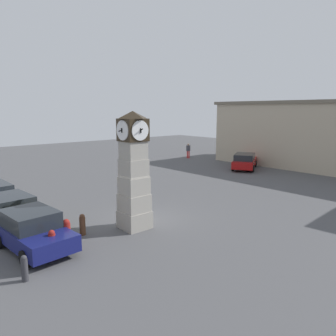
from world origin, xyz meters
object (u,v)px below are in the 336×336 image
bollard_near_tower (24,268)px  car_by_building (33,230)px  bollard_end_row (82,224)px  car_far_lot (245,161)px  clock_tower (134,174)px  bollard_far_row (67,233)px  pedestrian_crossing_lot (188,150)px  bollard_mid_row (52,244)px  car_near_tower (12,213)px

bollard_near_tower → car_by_building: size_ratio=0.22×
bollard_end_row → car_far_lot: size_ratio=0.20×
bollard_near_tower → clock_tower: bearing=107.0°
bollard_far_row → car_by_building: size_ratio=0.30×
pedestrian_crossing_lot → car_by_building: bearing=-58.0°
bollard_far_row → pedestrian_crossing_lot: bearing=124.7°
bollard_near_tower → bollard_far_row: bearing=126.9°
clock_tower → bollard_end_row: bearing=-109.1°
bollard_far_row → car_by_building: 1.28m
clock_tower → bollard_far_row: 3.85m
bollard_mid_row → bollard_far_row: (-0.61, 0.83, 0.03)m
bollard_mid_row → bollard_end_row: bearing=127.2°
bollard_near_tower → bollard_end_row: bollard_end_row is taller
bollard_end_row → pedestrian_crossing_lot: pedestrian_crossing_lot is taller
bollard_mid_row → bollard_end_row: (-1.45, 1.92, -0.08)m
car_near_tower → car_by_building: car_near_tower is taller
car_by_building → pedestrian_crossing_lot: pedestrian_crossing_lot is taller
clock_tower → car_far_lot: bearing=109.7°
clock_tower → bollard_far_row: size_ratio=4.55×
bollard_mid_row → bollard_far_row: size_ratio=0.94×
bollard_far_row → car_far_lot: bearing=106.8°
clock_tower → car_near_tower: clock_tower is taller
clock_tower → pedestrian_crossing_lot: (-14.34, 17.52, -1.59)m
bollard_near_tower → bollard_end_row: 4.04m
bollard_near_tower → car_far_lot: car_far_lot is taller
bollard_far_row → car_by_building: (-0.70, -1.06, 0.18)m
bollard_end_row → pedestrian_crossing_lot: bearing=124.5°
bollard_far_row → car_by_building: car_by_building is taller
clock_tower → car_by_building: bearing=-98.1°
car_near_tower → bollard_mid_row: bearing=2.6°
clock_tower → bollard_end_row: (-0.77, -2.23, -2.07)m
car_near_tower → bollard_far_row: bearing=15.8°
bollard_end_row → car_near_tower: 3.49m
car_by_building → bollard_end_row: bearing=93.9°
car_near_tower → pedestrian_crossing_lot: size_ratio=2.43×
bollard_mid_row → car_by_building: bearing=-169.8°
bollard_near_tower → bollard_far_row: (-1.60, 2.13, 0.15)m
bollard_end_row → car_far_lot: car_far_lot is taller
bollard_near_tower → car_near_tower: size_ratio=0.22×
clock_tower → bollard_far_row: bearing=-88.8°
clock_tower → car_by_building: size_ratio=1.34×
bollard_end_row → car_by_building: (0.15, -2.15, 0.30)m
car_near_tower → car_far_lot: size_ratio=0.85×
bollard_near_tower → bollard_far_row: bollard_far_row is taller
bollard_mid_row → bollard_far_row: 1.03m
bollard_far_row → bollard_end_row: bollard_far_row is taller
bollard_end_row → bollard_far_row: bearing=-52.3°
bollard_near_tower → bollard_mid_row: 1.64m
car_far_lot → pedestrian_crossing_lot: bearing=173.8°
bollard_near_tower → pedestrian_crossing_lot: size_ratio=0.52×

